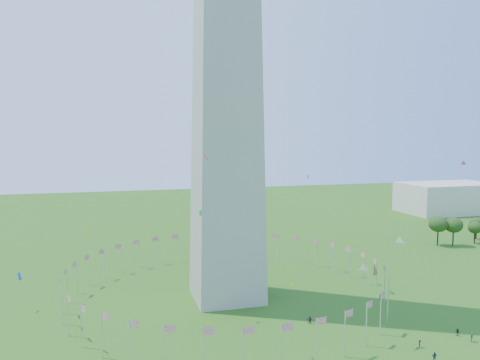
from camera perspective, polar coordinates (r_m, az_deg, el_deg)
flag_ring at (r=123.52m, az=-1.62°, el=-12.18°), size 80.24×80.24×9.00m
gov_building_east_a at (r=280.78m, az=24.04°, el=-1.98°), size 50.00×30.00×16.00m
kites_aloft at (r=101.89m, az=8.75°, el=-7.93°), size 101.70×75.71×31.69m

